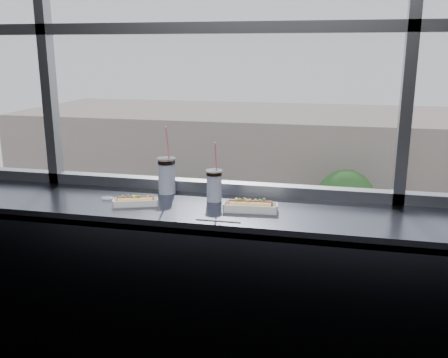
% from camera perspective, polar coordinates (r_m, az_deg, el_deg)
% --- Properties ---
extents(wall_back_lower, '(6.00, 0.00, 6.00)m').
position_cam_1_polar(wall_back_lower, '(3.06, -1.05, -11.38)').
color(wall_back_lower, black).
rests_on(wall_back_lower, ground).
extents(counter, '(6.00, 0.55, 0.06)m').
position_cam_1_polar(counter, '(2.61, -2.54, -3.67)').
color(counter, '#505462').
rests_on(counter, ground).
extents(counter_fascia, '(6.00, 0.04, 1.04)m').
position_cam_1_polar(counter_fascia, '(2.61, -3.95, -16.33)').
color(counter_fascia, '#505462').
rests_on(counter_fascia, ground).
extents(hotdog_tray_left, '(0.24, 0.15, 0.06)m').
position_cam_1_polar(hotdog_tray_left, '(2.64, -10.08, -2.50)').
color(hotdog_tray_left, white).
rests_on(hotdog_tray_left, counter).
extents(hotdog_tray_right, '(0.28, 0.11, 0.07)m').
position_cam_1_polar(hotdog_tray_right, '(2.51, 3.05, -3.10)').
color(hotdog_tray_right, white).
rests_on(hotdog_tray_right, counter).
extents(soda_cup_left, '(0.10, 0.10, 0.38)m').
position_cam_1_polar(soda_cup_left, '(2.82, -6.58, 0.61)').
color(soda_cup_left, white).
rests_on(soda_cup_left, counter).
extents(soda_cup_right, '(0.09, 0.09, 0.32)m').
position_cam_1_polar(soda_cup_right, '(2.66, -1.13, -0.56)').
color(soda_cup_right, white).
rests_on(soda_cup_right, counter).
extents(loose_straw, '(0.22, 0.01, 0.01)m').
position_cam_1_polar(loose_straw, '(2.37, -0.70, -4.76)').
color(loose_straw, white).
rests_on(loose_straw, counter).
extents(wrapper, '(0.08, 0.06, 0.02)m').
position_cam_1_polar(wrapper, '(2.77, -13.15, -2.12)').
color(wrapper, silver).
rests_on(wrapper, counter).
extents(plaza_ground, '(120.00, 120.00, 0.00)m').
position_cam_1_polar(plaza_ground, '(47.94, 11.57, -1.34)').
color(plaza_ground, '#BDBCBB').
rests_on(plaza_ground, ground).
extents(street_asphalt, '(80.00, 10.00, 0.06)m').
position_cam_1_polar(street_asphalt, '(26.07, 10.05, -15.23)').
color(street_asphalt, black).
rests_on(street_asphalt, plaza_ground).
extents(far_sidewalk, '(80.00, 6.00, 0.04)m').
position_cam_1_polar(far_sidewalk, '(33.27, 10.80, -8.47)').
color(far_sidewalk, '#BDBCBB').
rests_on(far_sidewalk, plaza_ground).
extents(far_building, '(50.00, 14.00, 8.00)m').
position_cam_1_polar(far_building, '(41.63, 11.63, 1.93)').
color(far_building, gray).
rests_on(far_building, plaza_ground).
extents(car_near_c, '(3.00, 6.02, 1.93)m').
position_cam_1_polar(car_near_c, '(22.13, 13.63, -18.30)').
color(car_near_c, '#620013').
rests_on(car_near_c, street_asphalt).
extents(car_far_b, '(3.21, 6.51, 2.10)m').
position_cam_1_polar(car_far_b, '(29.16, 10.96, -9.55)').
color(car_far_b, maroon).
rests_on(car_far_b, street_asphalt).
extents(car_near_b, '(3.01, 6.70, 2.20)m').
position_cam_1_polar(car_near_b, '(23.08, -6.53, -16.08)').
color(car_near_b, black).
rests_on(car_near_b, street_asphalt).
extents(car_far_a, '(2.75, 5.77, 1.87)m').
position_cam_1_polar(car_far_a, '(31.22, -9.02, -8.02)').
color(car_far_a, black).
rests_on(car_far_a, street_asphalt).
extents(pedestrian_c, '(0.98, 0.74, 2.21)m').
position_cam_1_polar(pedestrian_c, '(33.61, 21.50, -6.95)').
color(pedestrian_c, '#66605B').
rests_on(pedestrian_c, far_sidewalk).
extents(pedestrian_b, '(0.94, 0.70, 2.11)m').
position_cam_1_polar(pedestrian_b, '(32.41, 8.12, -6.93)').
color(pedestrian_b, '#66605B').
rests_on(pedestrian_b, far_sidewalk).
extents(pedestrian_a, '(0.68, 0.90, 2.03)m').
position_cam_1_polar(pedestrian_a, '(32.87, 3.27, -6.56)').
color(pedestrian_a, '#66605B').
rests_on(pedestrian_a, far_sidewalk).
extents(tree_left, '(2.81, 2.81, 4.39)m').
position_cam_1_polar(tree_left, '(33.87, -5.66, -2.52)').
color(tree_left, '#47382B').
rests_on(tree_left, far_sidewalk).
extents(tree_center, '(3.66, 3.66, 5.72)m').
position_cam_1_polar(tree_center, '(31.97, 13.68, -2.22)').
color(tree_center, '#47382B').
rests_on(tree_center, far_sidewalk).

